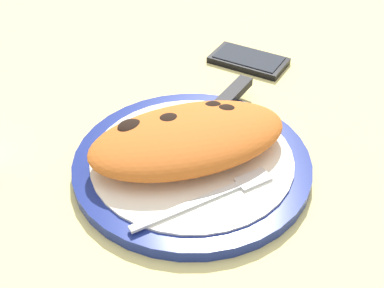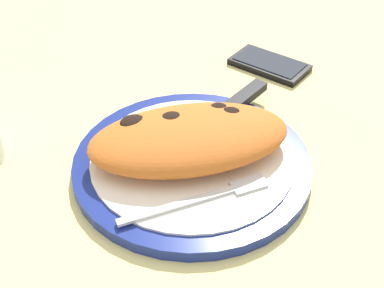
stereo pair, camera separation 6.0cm
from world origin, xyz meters
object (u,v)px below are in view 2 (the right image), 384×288
at_px(calzone, 188,138).
at_px(knife, 228,111).
at_px(smartphone, 269,64).
at_px(plate, 192,163).
at_px(fork, 208,196).

height_order(calzone, knife, calzone).
distance_m(knife, smartphone, 0.17).
bearing_deg(plate, smartphone, 41.88).
relative_size(fork, smartphone, 1.28).
distance_m(fork, knife, 0.16).
bearing_deg(plate, knife, 40.78).
xyz_separation_m(calzone, knife, (0.08, 0.06, -0.02)).
xyz_separation_m(calzone, smartphone, (0.20, 0.17, -0.03)).
bearing_deg(smartphone, calzone, -139.89).
bearing_deg(knife, plate, -139.22).
height_order(fork, smartphone, fork).
bearing_deg(calzone, knife, 35.87).
relative_size(plate, fork, 1.66).
height_order(plate, smartphone, plate).
bearing_deg(fork, smartphone, 50.07).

